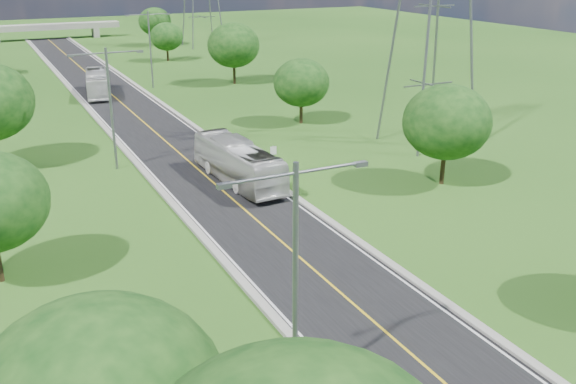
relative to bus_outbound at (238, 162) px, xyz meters
name	(u,v)px	position (x,y,z in m)	size (l,w,h in m)	color
ground	(143,122)	(-1.82, 22.77, -1.68)	(260.00, 260.00, 0.00)	#214914
road	(130,110)	(-1.82, 28.77, -1.65)	(8.00, 150.00, 0.06)	black
curb_left	(92,113)	(-6.07, 28.77, -1.57)	(0.50, 150.00, 0.22)	gray
curb_right	(166,106)	(2.43, 28.77, -1.57)	(0.50, 150.00, 0.22)	gray
speed_limit_sign	(273,155)	(3.38, 0.76, -0.08)	(0.55, 0.09, 2.40)	slate
overpass	(46,28)	(-1.82, 102.77, 0.73)	(30.00, 3.00, 3.20)	gray
streetlight_near_left	(295,266)	(-7.82, -25.23, 4.26)	(5.90, 0.25, 10.00)	slate
streetlight_mid_left	(110,99)	(-7.82, 7.77, 4.26)	(5.90, 0.25, 10.00)	slate
streetlight_far_right	(150,43)	(4.18, 40.77, 4.26)	(5.90, 0.25, 10.00)	slate
tree_rb	(447,122)	(14.18, -7.23, 3.27)	(6.72, 6.72, 7.82)	black
tree_rc	(301,83)	(13.18, 14.77, 2.65)	(5.88, 5.88, 6.84)	black
tree_rd	(234,45)	(15.18, 38.77, 3.58)	(7.14, 7.14, 8.30)	black
tree_re	(167,37)	(12.68, 62.77, 2.34)	(5.46, 5.46, 6.35)	black
tree_rf	(155,21)	(16.18, 82.77, 2.96)	(6.30, 6.30, 7.33)	black
bus_outbound	(238,162)	(0.00, 0.00, 0.00)	(2.73, 11.65, 3.24)	silver
bus_inbound	(97,83)	(-3.43, 38.90, -0.11)	(2.55, 10.89, 3.03)	silver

